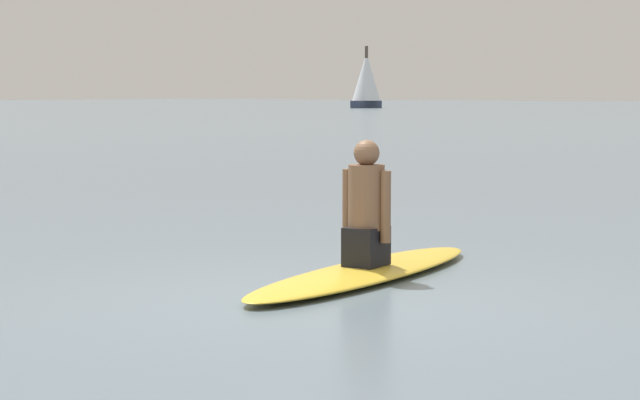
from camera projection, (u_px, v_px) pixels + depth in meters
ground_plane at (310, 297)px, 8.35m from camera, size 400.00×400.00×0.00m
surfboard at (366, 272)px, 9.21m from camera, size 3.40×1.01×0.11m
person_paddler at (366, 209)px, 9.16m from camera, size 0.37×0.46×1.06m
sailboat_distant at (366, 79)px, 114.20m from camera, size 4.28×3.12×6.42m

